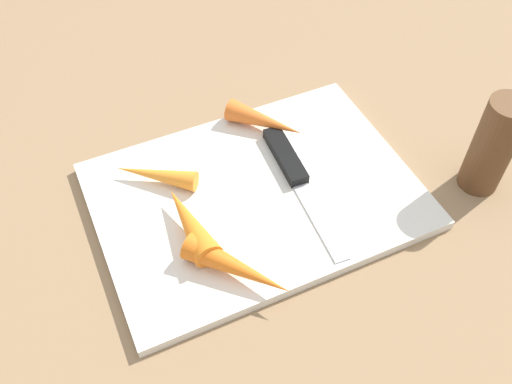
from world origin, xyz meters
name	(u,v)px	position (x,y,z in m)	size (l,w,h in m)	color
ground_plane	(256,199)	(0.00, 0.00, 0.00)	(1.40, 1.40, 0.00)	#8C6D4C
cutting_board	(256,195)	(0.00, 0.00, 0.01)	(0.36, 0.26, 0.01)	silver
knife	(290,164)	(0.05, 0.02, 0.02)	(0.03, 0.20, 0.01)	#B7B7BC
carrot_longest	(238,268)	(-0.06, -0.09, 0.03)	(0.03, 0.03, 0.12)	orange
carrot_long	(189,222)	(-0.09, -0.02, 0.03)	(0.03, 0.03, 0.10)	orange
carrot_short	(265,121)	(0.05, 0.09, 0.03)	(0.03, 0.03, 0.10)	orange
carrot_shortest	(156,175)	(-0.10, 0.06, 0.02)	(0.02, 0.02, 0.10)	orange
pepper_grinder	(493,146)	(0.25, -0.09, 0.06)	(0.05, 0.05, 0.12)	brown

